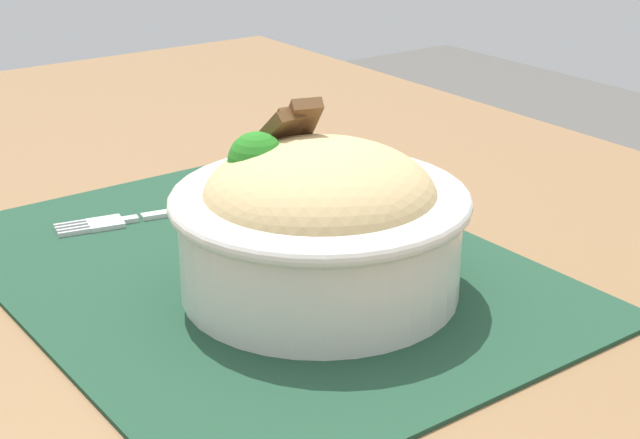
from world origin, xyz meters
TOP-DOWN VIEW (x-y plane):
  - table at (0.00, 0.00)m, footprint 1.31×0.85m
  - placemat at (-0.03, 0.01)m, footprint 0.42×0.33m
  - bowl at (-0.08, -0.00)m, footprint 0.21×0.21m
  - fork at (0.10, 0.04)m, footprint 0.04×0.13m

SIDE VIEW (x-z plane):
  - table at x=0.00m, z-range 0.29..1.02m
  - placemat at x=-0.03m, z-range 0.73..0.73m
  - fork at x=0.10m, z-range 0.73..0.73m
  - bowl at x=-0.08m, z-range 0.72..0.84m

